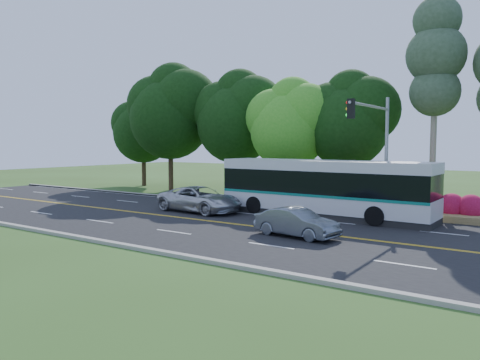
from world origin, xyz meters
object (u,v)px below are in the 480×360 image
Objects in this scene: traffic_signal at (376,137)px; sedan at (296,222)px; transit_bus at (323,189)px; suv at (200,199)px.

sedan is (-1.49, -6.61, -3.99)m from traffic_signal.
transit_bus is 3.15× the size of sedan.
transit_bus is 2.24× the size of suv.
traffic_signal is at bearing 10.44° from transit_bus.
transit_bus is at bearing 20.93° from sedan.
transit_bus is 6.40m from sedan.
suv is at bearing -159.23° from transit_bus.
transit_bus reaches higher than suv.
traffic_signal is at bearing -69.14° from suv.
sedan is at bearing -75.31° from transit_bus.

